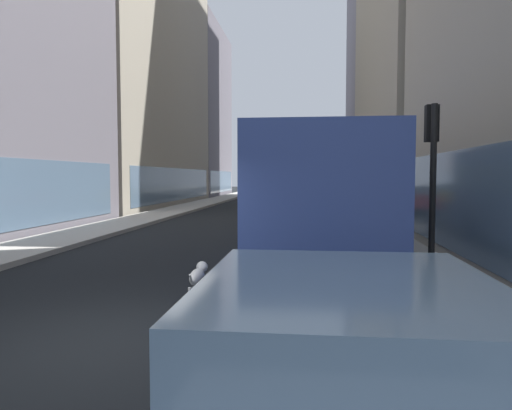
{
  "coord_description": "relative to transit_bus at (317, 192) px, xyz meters",
  "views": [
    {
      "loc": [
        2.58,
        -5.88,
        2.19
      ],
      "look_at": [
        1.12,
        7.1,
        1.4
      ],
      "focal_mm": 33.21,
      "sensor_mm": 36.0,
      "label": 1
    }
  ],
  "objects": [
    {
      "name": "car_red_coupe",
      "position": [
        0.0,
        17.54,
        -0.95
      ],
      "size": [
        1.74,
        4.63,
        1.62
      ],
      "color": "red",
      "rests_on": "ground"
    },
    {
      "name": "sidewalk_right",
      "position": [
        2.9,
        28.2,
        -1.7
      ],
      "size": [
        2.4,
        110.0,
        0.15
      ],
      "primitive_type": "cube",
      "color": "gray",
      "rests_on": "ground"
    },
    {
      "name": "building_right_mid",
      "position": [
        9.1,
        14.96,
        8.21
      ],
      "size": [
        11.95,
        17.24,
        19.98
      ],
      "color": "#B2A893",
      "rests_on": "ground"
    },
    {
      "name": "ground_plane",
      "position": [
        -2.8,
        28.2,
        -1.78
      ],
      "size": [
        120.0,
        120.0,
        0.0
      ],
      "primitive_type": "plane",
      "color": "black"
    },
    {
      "name": "traffic_light_near",
      "position": [
        2.1,
        -3.36,
        0.66
      ],
      "size": [
        0.24,
        0.41,
        3.4
      ],
      "color": "black",
      "rests_on": "sidewalk_right"
    },
    {
      "name": "dalmatian_dog",
      "position": [
        -2.06,
        -5.04,
        -1.26
      ],
      "size": [
        0.22,
        0.96,
        0.72
      ],
      "color": "white",
      "rests_on": "ground"
    },
    {
      "name": "transit_bus",
      "position": [
        0.0,
        0.0,
        0.0
      ],
      "size": [
        2.78,
        11.53,
        3.05
      ],
      "color": "#33478C",
      "rests_on": "ground"
    },
    {
      "name": "building_left_far",
      "position": [
        -14.7,
        41.56,
        7.81
      ],
      "size": [
        8.78,
        14.37,
        19.2
      ],
      "color": "slate",
      "rests_on": "ground"
    },
    {
      "name": "building_left_mid",
      "position": [
        -14.7,
        22.29,
        9.22
      ],
      "size": [
        9.25,
        21.66,
        22.01
      ],
      "color": "#B2A893",
      "rests_on": "ground"
    },
    {
      "name": "sidewalk_left",
      "position": [
        -8.5,
        28.2,
        -1.7
      ],
      "size": [
        2.4,
        110.0,
        0.15
      ],
      "primitive_type": "cube",
      "color": "#ADA89E",
      "rests_on": "ground"
    },
    {
      "name": "car_white_van",
      "position": [
        0.0,
        -9.86,
        -0.96
      ],
      "size": [
        1.76,
        4.34,
        1.62
      ],
      "color": "silver",
      "rests_on": "ground"
    },
    {
      "name": "car_yellow_taxi",
      "position": [
        -4.0,
        25.44,
        -0.95
      ],
      "size": [
        1.72,
        4.77,
        1.62
      ],
      "color": "yellow",
      "rests_on": "ground"
    }
  ]
}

